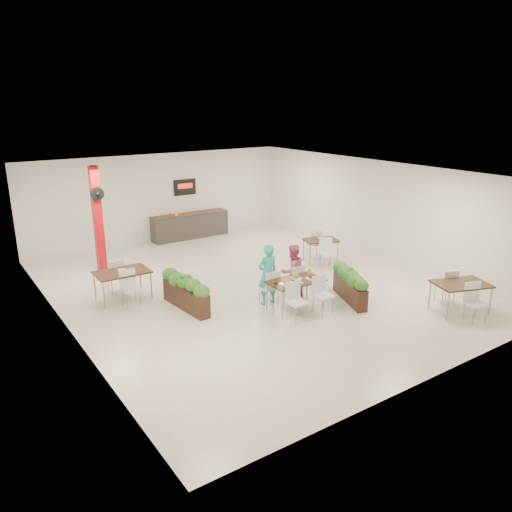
{
  "coord_description": "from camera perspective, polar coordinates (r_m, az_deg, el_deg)",
  "views": [
    {
      "loc": [
        -7.32,
        -11.0,
        5.02
      ],
      "look_at": [
        -0.25,
        -0.63,
        1.1
      ],
      "focal_mm": 35.0,
      "sensor_mm": 36.0,
      "label": 1
    }
  ],
  "objects": [
    {
      "name": "ground",
      "position": [
        14.14,
        -0.62,
        -3.45
      ],
      "size": [
        12.0,
        12.0,
        0.0
      ],
      "primitive_type": "plane",
      "color": "beige",
      "rests_on": "ground"
    },
    {
      "name": "planter_left",
      "position": [
        12.6,
        -8.06,
        -3.84
      ],
      "size": [
        0.52,
        1.87,
        0.98
      ],
      "rotation": [
        0.0,
        0.0,
        1.65
      ],
      "color": "black",
      "rests_on": "ground"
    },
    {
      "name": "main_table",
      "position": [
        12.47,
        4.54,
        -3.29
      ],
      "size": [
        1.42,
        1.65,
        0.92
      ],
      "rotation": [
        0.0,
        0.0,
        -0.02
      ],
      "color": "black",
      "rests_on": "ground"
    },
    {
      "name": "room_shell",
      "position": [
        13.56,
        -0.65,
        4.5
      ],
      "size": [
        10.1,
        12.1,
        3.22
      ],
      "color": "white",
      "rests_on": "ground"
    },
    {
      "name": "service_counter",
      "position": [
        19.16,
        -7.55,
        3.53
      ],
      "size": [
        3.0,
        0.64,
        2.2
      ],
      "color": "#322F2C",
      "rests_on": "ground"
    },
    {
      "name": "diner_woman",
      "position": [
        13.17,
        4.16,
        -1.74
      ],
      "size": [
        0.72,
        0.57,
        1.45
      ],
      "primitive_type": "imported",
      "rotation": [
        0.0,
        0.0,
        3.12
      ],
      "color": "#D05C73",
      "rests_on": "ground"
    },
    {
      "name": "side_table_c",
      "position": [
        13.25,
        22.37,
        -3.35
      ],
      "size": [
        1.52,
        1.67,
        0.92
      ],
      "rotation": [
        0.0,
        0.0,
        -0.34
      ],
      "color": "black",
      "rests_on": "ground"
    },
    {
      "name": "planter_right",
      "position": [
        13.21,
        10.71,
        -3.05
      ],
      "size": [
        0.9,
        1.67,
        0.92
      ],
      "rotation": [
        0.0,
        0.0,
        1.19
      ],
      "color": "black",
      "rests_on": "ground"
    },
    {
      "name": "red_column",
      "position": [
        15.78,
        -17.63,
        4.17
      ],
      "size": [
        0.4,
        0.41,
        3.2
      ],
      "color": "#B10B10",
      "rests_on": "ground"
    },
    {
      "name": "side_table_b",
      "position": [
        16.2,
        7.39,
        1.44
      ],
      "size": [
        1.25,
        1.67,
        0.92
      ],
      "rotation": [
        0.0,
        0.0,
        -0.34
      ],
      "color": "black",
      "rests_on": "ground"
    },
    {
      "name": "side_table_a",
      "position": [
        13.54,
        -15.05,
        -2.13
      ],
      "size": [
        1.39,
        1.63,
        0.92
      ],
      "rotation": [
        0.0,
        0.0,
        -0.02
      ],
      "color": "black",
      "rests_on": "ground"
    },
    {
      "name": "diner_man",
      "position": [
        12.69,
        1.33,
        -2.12
      ],
      "size": [
        0.59,
        0.39,
        1.59
      ],
      "primitive_type": "imported",
      "rotation": [
        0.0,
        0.0,
        3.12
      ],
      "color": "#28AFA5",
      "rests_on": "ground"
    }
  ]
}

